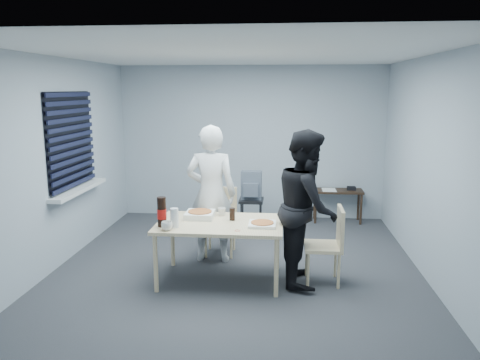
# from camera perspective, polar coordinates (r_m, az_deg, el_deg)

# --- Properties ---
(room) EXTENTS (5.00, 5.00, 5.00)m
(room) POSITION_cam_1_polar(r_m,az_deg,el_deg) (6.53, -19.61, 3.67)
(room) COLOR #303135
(room) RESTS_ON ground
(dining_table) EXTENTS (1.44, 0.91, 0.70)m
(dining_table) POSITION_cam_1_polar(r_m,az_deg,el_deg) (5.41, -2.46, -5.79)
(dining_table) COLOR beige
(dining_table) RESTS_ON ground
(chair_far) EXTENTS (0.42, 0.42, 0.89)m
(chair_far) POSITION_cam_1_polar(r_m,az_deg,el_deg) (6.39, -2.35, -4.35)
(chair_far) COLOR beige
(chair_far) RESTS_ON ground
(chair_right) EXTENTS (0.42, 0.42, 0.89)m
(chair_right) POSITION_cam_1_polar(r_m,az_deg,el_deg) (5.48, 10.99, -7.19)
(chair_right) COLOR beige
(chair_right) RESTS_ON ground
(person_white) EXTENTS (0.65, 0.42, 1.77)m
(person_white) POSITION_cam_1_polar(r_m,az_deg,el_deg) (6.00, -3.52, -1.70)
(person_white) COLOR silver
(person_white) RESTS_ON ground
(person_black) EXTENTS (0.47, 0.86, 1.77)m
(person_black) POSITION_cam_1_polar(r_m,az_deg,el_deg) (5.38, 8.14, -3.29)
(person_black) COLOR black
(person_black) RESTS_ON ground
(side_table) EXTENTS (0.82, 0.37, 0.55)m
(side_table) POSITION_cam_1_polar(r_m,az_deg,el_deg) (8.00, 11.83, -1.75)
(side_table) COLOR #302316
(side_table) RESTS_ON ground
(stool) EXTENTS (0.37, 0.37, 0.52)m
(stool) POSITION_cam_1_polar(r_m,az_deg,el_deg) (7.33, 1.38, -3.18)
(stool) COLOR black
(stool) RESTS_ON ground
(backpack) EXTENTS (0.32, 0.23, 0.44)m
(backpack) POSITION_cam_1_polar(r_m,az_deg,el_deg) (7.24, 1.38, -0.70)
(backpack) COLOR slate
(backpack) RESTS_ON stool
(pizza_box_a) EXTENTS (0.33, 0.33, 0.08)m
(pizza_box_a) POSITION_cam_1_polar(r_m,az_deg,el_deg) (5.60, -4.91, -4.20)
(pizza_box_a) COLOR white
(pizza_box_a) RESTS_ON dining_table
(pizza_box_b) EXTENTS (0.30, 0.30, 0.04)m
(pizza_box_b) POSITION_cam_1_polar(r_m,az_deg,el_deg) (5.26, 2.73, -5.37)
(pizza_box_b) COLOR white
(pizza_box_b) RESTS_ON dining_table
(mug_a) EXTENTS (0.17, 0.17, 0.10)m
(mug_a) POSITION_cam_1_polar(r_m,az_deg,el_deg) (5.15, -8.91, -5.55)
(mug_a) COLOR white
(mug_a) RESTS_ON dining_table
(mug_b) EXTENTS (0.10, 0.10, 0.09)m
(mug_b) POSITION_cam_1_polar(r_m,az_deg,el_deg) (5.68, -2.23, -3.87)
(mug_b) COLOR white
(mug_b) RESTS_ON dining_table
(cola_glass) EXTENTS (0.07, 0.07, 0.14)m
(cola_glass) POSITION_cam_1_polar(r_m,az_deg,el_deg) (5.46, -0.95, -4.18)
(cola_glass) COLOR black
(cola_glass) RESTS_ON dining_table
(soda_bottle) EXTENTS (0.11, 0.11, 0.33)m
(soda_bottle) POSITION_cam_1_polar(r_m,az_deg,el_deg) (5.27, -9.51, -3.92)
(soda_bottle) COLOR black
(soda_bottle) RESTS_ON dining_table
(plastic_cups) EXTENTS (0.10, 0.10, 0.22)m
(plastic_cups) POSITION_cam_1_polar(r_m,az_deg,el_deg) (5.23, -7.99, -4.59)
(plastic_cups) COLOR silver
(plastic_cups) RESTS_ON dining_table
(rubber_band) EXTENTS (0.07, 0.07, 0.00)m
(rubber_band) POSITION_cam_1_polar(r_m,az_deg,el_deg) (5.08, -0.32, -6.18)
(rubber_band) COLOR red
(rubber_band) RESTS_ON dining_table
(papers) EXTENTS (0.32, 0.37, 0.01)m
(papers) POSITION_cam_1_polar(r_m,az_deg,el_deg) (7.94, 10.80, -1.19)
(papers) COLOR white
(papers) RESTS_ON side_table
(black_box) EXTENTS (0.16, 0.14, 0.06)m
(black_box) POSITION_cam_1_polar(r_m,az_deg,el_deg) (8.01, 13.42, -0.99)
(black_box) COLOR black
(black_box) RESTS_ON side_table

